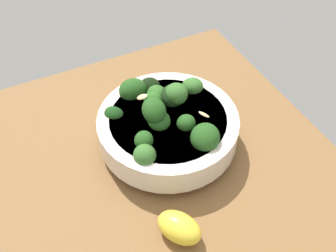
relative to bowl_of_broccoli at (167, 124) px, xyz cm
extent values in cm
cube|color=brown|center=(-4.26, 5.26, -6.34)|extent=(59.13, 59.13, 4.39)
cylinder|color=silver|center=(-0.27, -0.03, -3.41)|extent=(12.13, 12.13, 1.48)
cylinder|color=silver|center=(-0.27, -0.03, -0.45)|extent=(22.05, 22.05, 4.43)
cylinder|color=beige|center=(-0.27, -0.03, 1.36)|extent=(18.23, 18.23, 0.80)
cylinder|color=#3C7A32|center=(-2.80, -1.85, 0.69)|extent=(1.35, 1.24, 1.28)
ellipsoid|color=#23511C|center=(-2.80, -1.85, 2.04)|extent=(3.77, 3.15, 3.72)
cylinder|color=#589D47|center=(7.86, -0.70, -0.10)|extent=(1.89, 1.48, 1.96)
ellipsoid|color=black|center=(7.86, -0.70, 1.61)|extent=(4.42, 4.48, 3.89)
cylinder|color=#2F662B|center=(2.91, -2.24, 1.05)|extent=(2.07, 1.84, 1.72)
ellipsoid|color=black|center=(2.91, -2.24, 2.75)|extent=(5.60, 5.93, 3.86)
cylinder|color=#589D47|center=(4.20, 7.14, -0.12)|extent=(1.56, 1.31, 1.71)
ellipsoid|color=#194216|center=(4.20, 7.14, 1.51)|extent=(4.70, 4.11, 3.90)
cylinder|color=#3C7A32|center=(0.22, 2.06, 2.13)|extent=(1.91, 1.88, 1.50)
ellipsoid|color=#23511C|center=(0.22, 2.06, 3.77)|extent=(5.41, 4.73, 5.45)
cylinder|color=#2F662B|center=(-6.81, -2.82, 0.70)|extent=(1.88, 1.91, 1.40)
ellipsoid|color=#23511C|center=(-6.81, -2.82, 2.38)|extent=(6.63, 6.85, 5.36)
cylinder|color=#4A8F3C|center=(4.30, -6.76, 0.25)|extent=(1.98, 1.82, 1.45)
ellipsoid|color=#386B2B|center=(4.30, -6.76, 1.91)|extent=(5.63, 5.30, 4.37)
cylinder|color=#589D47|center=(2.52, -2.82, 1.44)|extent=(1.81, 1.73, 1.65)
ellipsoid|color=#386B2B|center=(2.52, -2.82, 3.25)|extent=(5.35, 5.35, 3.95)
cylinder|color=#3C7A32|center=(-0.70, 1.70, 0.91)|extent=(1.56, 1.68, 1.14)
ellipsoid|color=#23511C|center=(-0.70, 1.70, 2.28)|extent=(5.56, 5.39, 4.15)
cylinder|color=#4A8F3C|center=(-3.08, 5.33, 0.49)|extent=(1.57, 1.47, 1.53)
ellipsoid|color=#23511C|center=(-3.08, 5.33, 1.95)|extent=(4.44, 4.30, 3.29)
cylinder|color=#589D47|center=(7.54, 2.54, 0.21)|extent=(1.60, 1.60, 1.55)
ellipsoid|color=#23511C|center=(7.54, 2.54, 2.15)|extent=(4.45, 5.71, 4.86)
cylinder|color=#4A8F3C|center=(3.16, 0.93, 1.39)|extent=(1.74, 1.75, 1.53)
ellipsoid|color=#2D6023|center=(3.16, 0.93, 2.93)|extent=(4.28, 4.05, 3.57)
cylinder|color=#589D47|center=(4.66, -0.44, 0.64)|extent=(1.89, 1.91, 1.48)
ellipsoid|color=#2D6023|center=(4.66, -0.44, 2.30)|extent=(4.77, 4.46, 3.97)
cylinder|color=#3C7A32|center=(-5.64, 6.24, 0.13)|extent=(2.06, 2.04, 1.61)
ellipsoid|color=#386B2B|center=(-5.64, 6.24, 1.89)|extent=(4.55, 3.50, 4.38)
ellipsoid|color=#DBBC84|center=(-0.20, 2.63, 3.22)|extent=(1.95, 1.36, 0.82)
ellipsoid|color=#DBBC84|center=(3.45, 2.57, 4.05)|extent=(1.74, 1.98, 1.18)
ellipsoid|color=#DBBC84|center=(-4.46, -3.94, 4.30)|extent=(1.81, 1.91, 1.33)
ellipsoid|color=yellow|center=(-15.80, 5.90, -2.25)|extent=(7.60, 6.80, 3.80)
camera|label=1|loc=(-38.51, 18.66, 45.07)|focal=42.18mm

